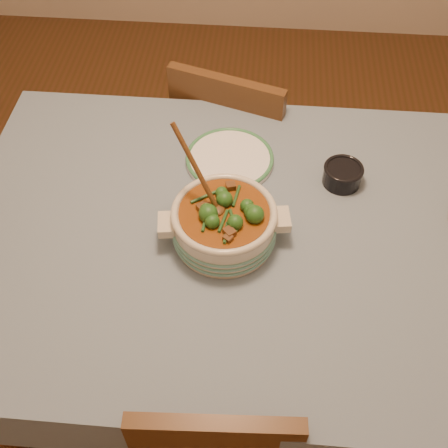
% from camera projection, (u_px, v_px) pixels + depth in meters
% --- Properties ---
extents(floor, '(4.50, 4.50, 0.00)m').
position_uv_depth(floor, '(256.00, 361.00, 2.07)').
color(floor, '#492F15').
rests_on(floor, ground).
extents(dining_table, '(1.68, 1.08, 0.76)m').
position_uv_depth(dining_table, '(267.00, 254.00, 1.55)').
color(dining_table, brown).
rests_on(dining_table, floor).
extents(stew_casserole, '(0.34, 0.29, 0.32)m').
position_uv_depth(stew_casserole, '(224.00, 222.00, 1.42)').
color(stew_casserole, beige).
rests_on(stew_casserole, dining_table).
extents(white_plate, '(0.30, 0.30, 0.02)m').
position_uv_depth(white_plate, '(230.00, 159.00, 1.65)').
color(white_plate, white).
rests_on(white_plate, dining_table).
extents(condiment_bowl, '(0.14, 0.14, 0.06)m').
position_uv_depth(condiment_bowl, '(343.00, 174.00, 1.58)').
color(condiment_bowl, black).
rests_on(condiment_bowl, dining_table).
extents(chair_far, '(0.50, 0.50, 0.85)m').
position_uv_depth(chair_far, '(236.00, 145.00, 2.10)').
color(chair_far, '#55331A').
rests_on(chair_far, floor).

